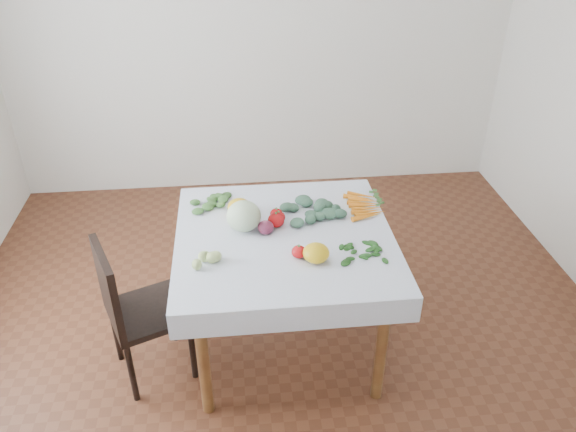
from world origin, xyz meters
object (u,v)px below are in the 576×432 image
object	(u,v)px
table	(285,251)
cabbage	(244,216)
heirloom_back	(239,207)
chair	(131,306)
carrot_bunch	(365,206)

from	to	relation	value
table	cabbage	world-z (taller)	cabbage
table	heirloom_back	xyz separation A→B (m)	(-0.23, 0.24, 0.15)
table	cabbage	bearing A→B (deg)	158.72
table	chair	bearing A→B (deg)	-169.26
table	chair	size ratio (longest dim) A/B	1.19
cabbage	heirloom_back	bearing A→B (deg)	97.51
cabbage	carrot_bunch	xyz separation A→B (m)	(0.68, 0.15, -0.07)
carrot_bunch	heirloom_back	bearing A→B (deg)	179.40
chair	heirloom_back	world-z (taller)	heirloom_back
cabbage	heirloom_back	world-z (taller)	cabbage
chair	carrot_bunch	world-z (taller)	chair
chair	heirloom_back	bearing A→B (deg)	34.23
cabbage	carrot_bunch	size ratio (longest dim) A/B	0.56
heirloom_back	cabbage	bearing A→B (deg)	-82.49
chair	heirloom_back	xyz separation A→B (m)	(0.57, 0.39, 0.32)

